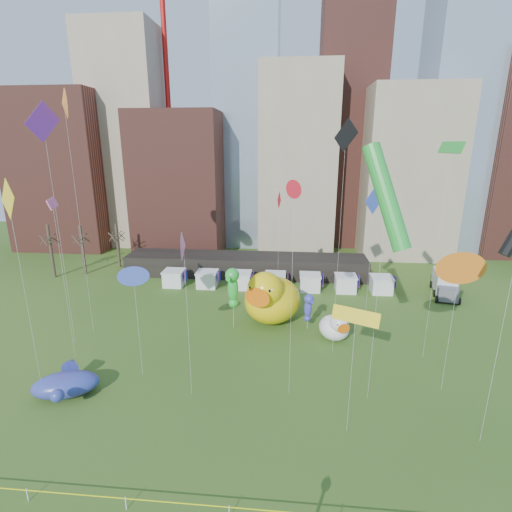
# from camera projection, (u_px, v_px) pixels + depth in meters

# --- Properties ---
(skyline) EXTENTS (101.00, 23.00, 68.00)m
(skyline) POSITION_uv_depth(u_px,v_px,m) (289.00, 138.00, 73.84)
(skyline) COLOR brown
(skyline) RESTS_ON ground
(pavilion) EXTENTS (38.00, 6.00, 3.20)m
(pavilion) POSITION_uv_depth(u_px,v_px,m) (246.00, 265.00, 61.71)
(pavilion) COLOR black
(pavilion) RESTS_ON ground
(vendor_tents) EXTENTS (33.24, 2.80, 2.40)m
(vendor_tents) POSITION_uv_depth(u_px,v_px,m) (275.00, 282.00, 55.68)
(vendor_tents) COLOR white
(vendor_tents) RESTS_ON ground
(bare_trees) EXTENTS (8.44, 6.44, 8.50)m
(bare_trees) POSITION_uv_depth(u_px,v_px,m) (83.00, 249.00, 61.94)
(bare_trees) COLOR #382B21
(bare_trees) RESTS_ON ground
(caution_tape) EXTENTS (50.00, 0.06, 0.90)m
(caution_tape) POSITION_uv_depth(u_px,v_px,m) (229.00, 509.00, 21.47)
(caution_tape) COLOR white
(caution_tape) RESTS_ON ground
(big_duck) EXTENTS (8.47, 9.66, 6.79)m
(big_duck) POSITION_uv_depth(u_px,v_px,m) (271.00, 298.00, 44.64)
(big_duck) COLOR yellow
(big_duck) RESTS_ON ground
(small_duck) EXTENTS (4.13, 4.69, 3.29)m
(small_duck) POSITION_uv_depth(u_px,v_px,m) (335.00, 327.00, 41.06)
(small_duck) COLOR white
(small_duck) RESTS_ON ground
(seahorse_green) EXTENTS (1.90, 2.19, 7.24)m
(seahorse_green) POSITION_uv_depth(u_px,v_px,m) (233.00, 285.00, 42.54)
(seahorse_green) COLOR silver
(seahorse_green) RESTS_ON ground
(seahorse_purple) EXTENTS (1.47, 1.63, 4.26)m
(seahorse_purple) POSITION_uv_depth(u_px,v_px,m) (308.00, 306.00, 43.05)
(seahorse_purple) COLOR silver
(seahorse_purple) RESTS_ON ground
(whale_inflatable) EXTENTS (5.96, 6.68, 2.34)m
(whale_inflatable) POSITION_uv_depth(u_px,v_px,m) (66.00, 383.00, 32.15)
(whale_inflatable) COLOR #3F3188
(whale_inflatable) RESTS_ON ground
(box_truck) EXTENTS (4.06, 7.55, 3.05)m
(box_truck) POSITION_uv_depth(u_px,v_px,m) (445.00, 284.00, 53.58)
(box_truck) COLOR silver
(box_truck) RESTS_ON ground
(kite_0) EXTENTS (0.52, 2.16, 14.71)m
(kite_0) POSITION_uv_depth(u_px,v_px,m) (279.00, 203.00, 47.71)
(kite_0) COLOR silver
(kite_0) RESTS_ON ground
(kite_1) EXTENTS (1.40, 2.80, 15.71)m
(kite_1) POSITION_uv_depth(u_px,v_px,m) (53.00, 204.00, 33.80)
(kite_1) COLOR silver
(kite_1) RESTS_ON ground
(kite_3) EXTENTS (1.10, 3.22, 20.49)m
(kite_3) POSITION_uv_depth(u_px,v_px,m) (451.00, 149.00, 32.53)
(kite_3) COLOR silver
(kite_3) RESTS_ON ground
(kite_4) EXTENTS (2.40, 1.82, 18.02)m
(kite_4) POSITION_uv_depth(u_px,v_px,m) (9.00, 203.00, 27.22)
(kite_4) COLOR silver
(kite_4) RESTS_ON ground
(kite_5) EXTENTS (1.74, 0.78, 10.45)m
(kite_5) POSITION_uv_depth(u_px,v_px,m) (133.00, 276.00, 32.45)
(kite_5) COLOR silver
(kite_5) RESTS_ON ground
(kite_6) EXTENTS (1.83, 2.51, 25.38)m
(kite_6) POSITION_uv_depth(u_px,v_px,m) (64.00, 104.00, 36.56)
(kite_6) COLOR silver
(kite_6) RESTS_ON ground
(kite_7) EXTENTS (1.31, 3.40, 24.01)m
(kite_7) POSITION_uv_depth(u_px,v_px,m) (43.00, 125.00, 34.49)
(kite_7) COLOR silver
(kite_7) RESTS_ON ground
(kite_8) EXTENTS (0.89, 1.24, 17.81)m
(kite_8) POSITION_uv_depth(u_px,v_px,m) (294.00, 191.00, 27.83)
(kite_8) COLOR silver
(kite_8) RESTS_ON ground
(kite_9) EXTENTS (0.71, 2.11, 13.97)m
(kite_9) POSITION_uv_depth(u_px,v_px,m) (184.00, 246.00, 28.89)
(kite_9) COLOR silver
(kite_9) RESTS_ON ground
(kite_10) EXTENTS (1.76, 2.30, 22.43)m
(kite_10) POSITION_uv_depth(u_px,v_px,m) (346.00, 141.00, 33.38)
(kite_10) COLOR silver
(kite_10) RESTS_ON ground
(kite_11) EXTENTS (4.05, 4.09, 20.44)m
(kite_11) POSITION_uv_depth(u_px,v_px,m) (386.00, 197.00, 27.24)
(kite_11) COLOR silver
(kite_11) RESTS_ON ground
(kite_12) EXTENTS (3.08, 1.80, 9.72)m
(kite_12) POSITION_uv_depth(u_px,v_px,m) (356.00, 316.00, 25.68)
(kite_12) COLOR silver
(kite_12) RESTS_ON ground
(kite_13) EXTENTS (2.47, 2.20, 16.54)m
(kite_13) POSITION_uv_depth(u_px,v_px,m) (375.00, 200.00, 39.59)
(kite_13) COLOR silver
(kite_13) RESTS_ON ground
(kite_14) EXTENTS (2.65, 0.48, 12.32)m
(kite_14) POSITION_uv_depth(u_px,v_px,m) (460.00, 268.00, 30.00)
(kite_14) COLOR silver
(kite_14) RESTS_ON ground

